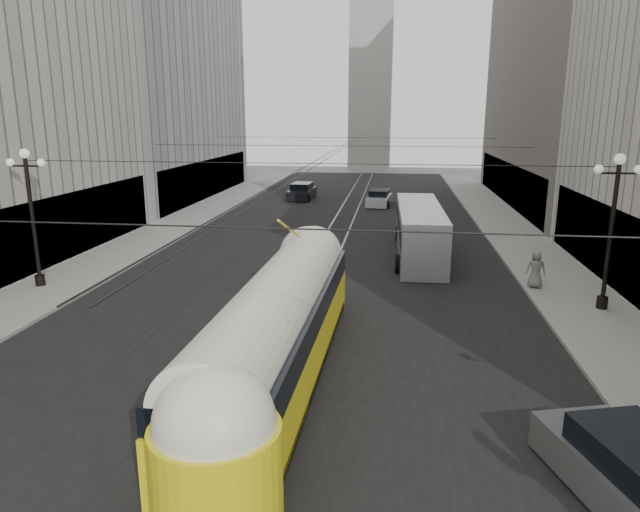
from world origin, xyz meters
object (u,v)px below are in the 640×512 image
(streetcar, at_px, (279,325))
(sedan_grey, at_px, (639,479))
(city_bus, at_px, (419,229))
(pedestrian_sidewalk_right, at_px, (536,269))

(streetcar, bearing_deg, sedan_grey, -30.70)
(sedan_grey, bearing_deg, city_bus, 99.64)
(sedan_grey, distance_m, pedestrian_sidewalk_right, 15.61)
(city_bus, bearing_deg, pedestrian_sidewalk_right, -50.12)
(streetcar, xyz_separation_m, city_bus, (4.87, 16.60, -0.14))
(city_bus, relative_size, sedan_grey, 2.14)
(sedan_grey, bearing_deg, pedestrian_sidewalk_right, 84.67)
(city_bus, relative_size, pedestrian_sidewalk_right, 6.43)
(streetcar, relative_size, pedestrian_sidewalk_right, 9.07)
(streetcar, xyz_separation_m, pedestrian_sidewalk_right, (10.00, 10.46, -0.69))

